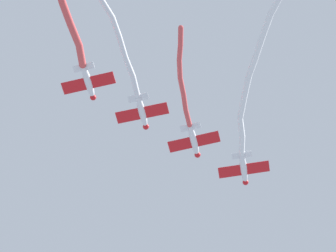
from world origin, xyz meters
name	(u,v)px	position (x,y,z in m)	size (l,w,h in m)	color
airplane_lead	(244,169)	(-5.15, -1.53, 84.22)	(7.31, 5.53, 1.80)	white
smoke_trail_lead	(261,56)	(-4.22, -18.62, 83.12)	(7.14, 29.50, 2.70)	white
airplane_left_wing	(194,141)	(-12.25, -5.68, 84.47)	(7.32, 5.58, 1.80)	white
smoke_trail_left_wing	(183,78)	(-14.03, -14.98, 84.51)	(2.52, 14.36, 1.40)	#DB4C4C
airplane_right_wing	(142,112)	(-19.37, -9.83, 84.72)	(7.32, 5.57, 1.80)	white
smoke_trail_right_wing	(113,27)	(-23.14, -21.25, 86.01)	(8.10, 18.27, 3.85)	white
airplane_slot	(88,82)	(-26.48, -13.98, 84.97)	(7.32, 5.58, 1.80)	white
smoke_trail_slot	(64,4)	(-29.23, -24.36, 85.41)	(5.51, 16.74, 2.09)	#DB4C4C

